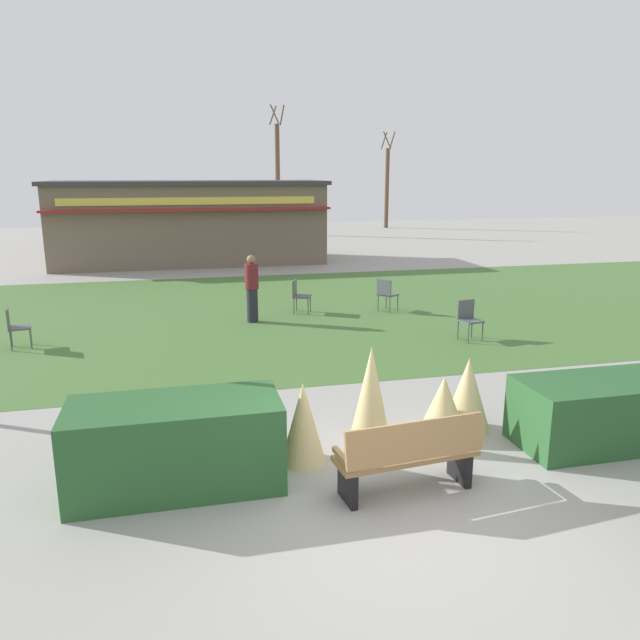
# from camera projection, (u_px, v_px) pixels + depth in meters

# --- Properties ---
(ground_plane) EXTENTS (80.00, 80.00, 0.00)m
(ground_plane) POSITION_uv_depth(u_px,v_px,m) (386.00, 514.00, 6.67)
(ground_plane) COLOR #999691
(lawn_patch) EXTENTS (36.00, 12.00, 0.01)m
(lawn_patch) POSITION_uv_depth(u_px,v_px,m) (260.00, 313.00, 16.27)
(lawn_patch) COLOR #446B33
(lawn_patch) RESTS_ON ground_plane
(park_bench) EXTENTS (1.75, 0.70, 0.95)m
(park_bench) POSITION_uv_depth(u_px,v_px,m) (409.00, 456.00, 6.98)
(park_bench) COLOR #9E7547
(park_bench) RESTS_ON ground_plane
(hedge_left) EXTENTS (2.46, 1.10, 1.06)m
(hedge_left) POSITION_uv_depth(u_px,v_px,m) (176.00, 445.00, 7.15)
(hedge_left) COLOR #28562B
(hedge_left) RESTS_ON ground_plane
(hedge_right) EXTENTS (2.37, 1.10, 0.92)m
(hedge_right) POSITION_uv_depth(u_px,v_px,m) (603.00, 412.00, 8.32)
(hedge_right) COLOR #28562B
(hedge_right) RESTS_ON ground_plane
(ornamental_grass_behind_left) EXTENTS (0.73, 0.73, 0.91)m
(ornamental_grass_behind_left) POSITION_uv_depth(u_px,v_px,m) (443.00, 408.00, 8.48)
(ornamental_grass_behind_left) COLOR #D1BC7F
(ornamental_grass_behind_left) RESTS_ON ground_plane
(ornamental_grass_behind_right) EXTENTS (0.59, 0.59, 1.08)m
(ornamental_grass_behind_right) POSITION_uv_depth(u_px,v_px,m) (303.00, 423.00, 7.75)
(ornamental_grass_behind_right) COLOR #D1BC7F
(ornamental_grass_behind_right) RESTS_ON ground_plane
(ornamental_grass_behind_center) EXTENTS (0.59, 0.59, 1.39)m
(ornamental_grass_behind_center) POSITION_uv_depth(u_px,v_px,m) (371.00, 395.00, 8.28)
(ornamental_grass_behind_center) COLOR #D1BC7F
(ornamental_grass_behind_center) RESTS_ON ground_plane
(ornamental_grass_behind_far) EXTENTS (0.69, 0.69, 1.09)m
(ornamental_grass_behind_far) POSITION_uv_depth(u_px,v_px,m) (468.00, 394.00, 8.74)
(ornamental_grass_behind_far) COLOR #D1BC7F
(ornamental_grass_behind_far) RESTS_ON ground_plane
(food_kiosk) EXTENTS (11.00, 4.17, 3.34)m
(food_kiosk) POSITION_uv_depth(u_px,v_px,m) (190.00, 222.00, 24.99)
(food_kiosk) COLOR #6B5B4C
(food_kiosk) RESTS_ON ground_plane
(cafe_chair_west) EXTENTS (0.52, 0.52, 0.89)m
(cafe_chair_west) POSITION_uv_depth(u_px,v_px,m) (15.00, 324.00, 12.83)
(cafe_chair_west) COLOR #4C5156
(cafe_chair_west) RESTS_ON ground_plane
(cafe_chair_east) EXTENTS (0.51, 0.51, 0.89)m
(cafe_chair_east) POSITION_uv_depth(u_px,v_px,m) (468.00, 317.00, 13.54)
(cafe_chair_east) COLOR #4C5156
(cafe_chair_east) RESTS_ON ground_plane
(cafe_chair_center) EXTENTS (0.61, 0.61, 0.89)m
(cafe_chair_center) POSITION_uv_depth(u_px,v_px,m) (386.00, 292.00, 16.29)
(cafe_chair_center) COLOR #4C5156
(cafe_chair_center) RESTS_ON ground_plane
(cafe_chair_north) EXTENTS (0.57, 0.57, 0.89)m
(cafe_chair_north) POSITION_uv_depth(u_px,v_px,m) (299.00, 293.00, 16.14)
(cafe_chair_north) COLOR #4C5156
(cafe_chair_north) RESTS_ON ground_plane
(person_strolling) EXTENTS (0.34, 0.34, 1.69)m
(person_strolling) POSITION_uv_depth(u_px,v_px,m) (252.00, 288.00, 15.07)
(person_strolling) COLOR #23232D
(person_strolling) RESTS_ON ground_plane
(parked_car_west_slot) EXTENTS (4.26, 2.18, 1.20)m
(parked_car_west_slot) POSITION_uv_depth(u_px,v_px,m) (99.00, 232.00, 31.87)
(parked_car_west_slot) COLOR maroon
(parked_car_west_slot) RESTS_ON ground_plane
(tree_left_bg) EXTENTS (0.91, 0.96, 7.52)m
(tree_left_bg) POSITION_uv_depth(u_px,v_px,m) (278.00, 177.00, 36.32)
(tree_left_bg) COLOR brown
(tree_left_bg) RESTS_ON ground_plane
(tree_right_bg) EXTENTS (0.91, 0.96, 6.32)m
(tree_right_bg) POSITION_uv_depth(u_px,v_px,m) (387.00, 186.00, 41.00)
(tree_right_bg) COLOR brown
(tree_right_bg) RESTS_ON ground_plane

